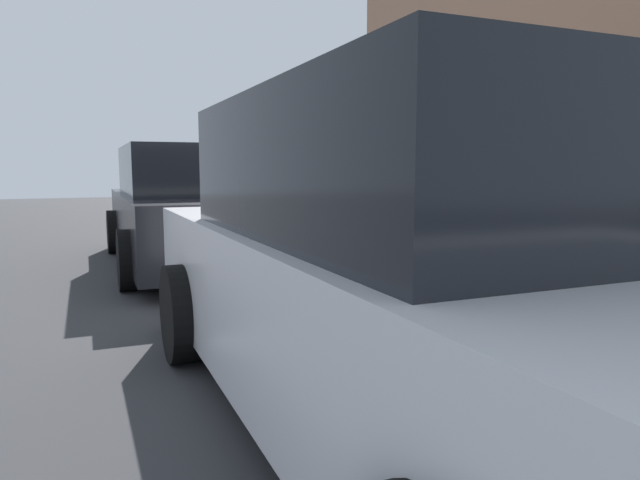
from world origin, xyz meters
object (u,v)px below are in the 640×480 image
Objects in this scene: suitcase_navy_8 at (347,225)px; parked_car_charcoal_1 at (190,209)px; bollard_post at (298,214)px; suitcase_black_7 at (367,232)px; parked_car_white_0 at (433,276)px; suitcase_maroon_2 at (506,250)px; suitcase_black_0 at (609,277)px; suitcase_navy_1 at (561,271)px; suitcase_olive_5 at (413,235)px; suitcase_red_4 at (442,240)px; suitcase_teal_6 at (382,236)px; suitcase_silver_3 at (475,249)px; fire_hydrant at (325,215)px.

parked_car_charcoal_1 is at bearing 83.37° from suitcase_navy_8.
suitcase_navy_8 is at bearing -173.21° from bollard_post.
suitcase_black_7 is 5.07m from parked_car_white_0.
suitcase_black_7 is 1.92m from bollard_post.
suitcase_navy_8 is (3.23, -0.03, -0.06)m from suitcase_maroon_2.
suitcase_navy_8 is (4.33, -0.05, 0.01)m from suitcase_black_0.
suitcase_olive_5 is at bearing 0.03° from suitcase_navy_1.
suitcase_red_4 is (2.16, -0.09, 0.03)m from suitcase_black_0.
parked_car_white_0 is at bearing 151.83° from suitcase_teal_6.
suitcase_olive_5 reaches higher than suitcase_black_7.
suitcase_maroon_2 reaches higher than suitcase_black_0.
suitcase_maroon_2 is at bearing 179.74° from suitcase_teal_6.
suitcase_red_4 is at bearing -179.07° from suitcase_navy_8.
suitcase_maroon_2 is (1.10, -0.02, 0.06)m from suitcase_black_0.
suitcase_red_4 reaches higher than bollard_post.
suitcase_silver_3 is at bearing -0.14° from suitcase_navy_1.
suitcase_red_4 is 2.86m from fire_hydrant.
suitcase_teal_6 is (1.68, 0.08, -0.04)m from suitcase_silver_3.
suitcase_navy_1 reaches higher than suitcase_black_7.
parked_car_white_0 is (-0.70, 2.13, 0.30)m from suitcase_black_0.
suitcase_teal_6 is 0.76× the size of suitcase_black_7.
suitcase_black_7 is at bearing -8.60° from suitcase_teal_6.
suitcase_maroon_2 reaches higher than suitcase_navy_1.
parked_car_charcoal_1 is at bearing 59.50° from suitcase_teal_6.
parked_car_white_0 is at bearing 136.35° from suitcase_silver_3.
suitcase_black_7 is at bearing 0.00° from suitcase_navy_1.
suitcase_maroon_2 reaches higher than suitcase_black_7.
suitcase_red_4 is at bearing -177.08° from suitcase_teal_6.
suitcase_maroon_2 is 1.64m from suitcase_olive_5.
fire_hydrant is (5.01, -0.03, 0.10)m from suitcase_black_0.
suitcase_red_4 is (1.06, -0.07, -0.03)m from suitcase_maroon_2.
suitcase_maroon_2 is 0.20× the size of parked_car_white_0.
parked_car_charcoal_1 reaches higher than fire_hydrant.
suitcase_navy_8 reaches higher than fire_hydrant.
suitcase_olive_5 is at bearing -175.79° from bollard_post.
suitcase_navy_1 is 5.20m from bollard_post.
suitcase_red_4 is 2.17m from suitcase_navy_8.
suitcase_red_4 is 0.94× the size of suitcase_navy_8.
suitcase_navy_8 is (3.80, 0.05, 0.06)m from suitcase_navy_1.
fire_hydrant is 0.17× the size of parked_car_white_0.
suitcase_teal_6 is at bearing -0.45° from suitcase_black_0.
suitcase_navy_1 is at bearing -151.15° from parked_car_charcoal_1.
suitcase_navy_1 is 2.58m from parked_car_white_0.
suitcase_teal_6 is (0.57, 0.08, -0.06)m from suitcase_olive_5.
suitcase_navy_8 is 1.41m from bollard_post.
suitcase_black_0 is 1.11m from suitcase_maroon_2.
suitcase_silver_3 is at bearing -43.65° from parked_car_white_0.
suitcase_maroon_2 reaches higher than suitcase_navy_8.
bollard_post is 2.32m from parked_car_charcoal_1.
parked_car_white_0 is 1.00× the size of parked_car_charcoal_1.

